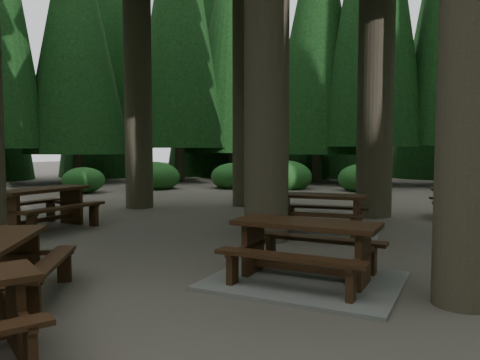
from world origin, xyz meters
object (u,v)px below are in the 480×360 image
(picnic_table_c, at_px, (320,220))
(picnic_table_d, at_px, (468,199))
(picnic_table_a, at_px, (305,262))
(picnic_table_b, at_px, (42,202))

(picnic_table_c, distance_m, picnic_table_d, 4.44)
(picnic_table_a, height_order, picnic_table_d, picnic_table_a)
(picnic_table_b, bearing_deg, picnic_table_a, -101.17)
(picnic_table_a, relative_size, picnic_table_c, 1.06)
(picnic_table_b, height_order, picnic_table_d, picnic_table_b)
(picnic_table_a, distance_m, picnic_table_b, 6.52)
(picnic_table_d, bearing_deg, picnic_table_a, -112.56)
(picnic_table_b, height_order, picnic_table_c, picnic_table_b)
(picnic_table_d, bearing_deg, picnic_table_c, -135.79)
(picnic_table_a, bearing_deg, picnic_table_c, 103.99)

